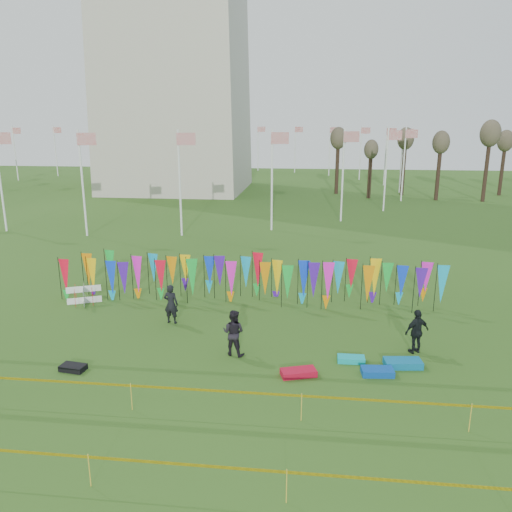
# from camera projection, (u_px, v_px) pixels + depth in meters

# --- Properties ---
(ground) EXTENTS (160.00, 160.00, 0.00)m
(ground) POSITION_uv_depth(u_px,v_px,m) (216.00, 367.00, 17.84)
(ground) COLOR #294D15
(ground) RESTS_ON ground
(flagpole_ring) EXTENTS (57.40, 56.16, 8.00)m
(flagpole_ring) POSITION_uv_depth(u_px,v_px,m) (179.00, 158.00, 64.39)
(flagpole_ring) COLOR white
(flagpole_ring) RESTS_ON ground
(banner_row) EXTENTS (18.64, 0.64, 2.16)m
(banner_row) POSITION_uv_depth(u_px,v_px,m) (248.00, 276.00, 24.11)
(banner_row) COLOR black
(banner_row) RESTS_ON ground
(caution_tape_near) EXTENTS (26.00, 0.02, 0.90)m
(caution_tape_near) POSITION_uv_depth(u_px,v_px,m) (189.00, 390.00, 14.80)
(caution_tape_near) COLOR #DFC404
(caution_tape_near) RESTS_ON ground
(caution_tape_far) EXTENTS (26.00, 0.02, 0.90)m
(caution_tape_far) POSITION_uv_depth(u_px,v_px,m) (155.00, 464.00, 11.63)
(caution_tape_far) COLOR #DFC404
(caution_tape_far) RESTS_ON ground
(box_kite) EXTENTS (0.81, 0.81, 0.90)m
(box_kite) POSITION_uv_depth(u_px,v_px,m) (84.00, 295.00, 24.01)
(box_kite) COLOR red
(box_kite) RESTS_ON ground
(person_left) EXTENTS (0.69, 0.54, 1.75)m
(person_left) POSITION_uv_depth(u_px,v_px,m) (171.00, 304.00, 21.59)
(person_left) COLOR black
(person_left) RESTS_ON ground
(person_mid) EXTENTS (0.97, 0.73, 1.77)m
(person_mid) POSITION_uv_depth(u_px,v_px,m) (233.00, 333.00, 18.62)
(person_mid) COLOR black
(person_mid) RESTS_ON ground
(person_right) EXTENTS (1.16, 0.97, 1.73)m
(person_right) POSITION_uv_depth(u_px,v_px,m) (417.00, 331.00, 18.77)
(person_right) COLOR black
(person_right) RESTS_ON ground
(kite_bag_turquoise) EXTENTS (0.99, 0.50, 0.20)m
(kite_bag_turquoise) POSITION_uv_depth(u_px,v_px,m) (351.00, 359.00, 18.24)
(kite_bag_turquoise) COLOR #0CB5BD
(kite_bag_turquoise) RESTS_ON ground
(kite_bag_blue) EXTENTS (1.14, 0.66, 0.23)m
(kite_bag_blue) POSITION_uv_depth(u_px,v_px,m) (377.00, 372.00, 17.29)
(kite_bag_blue) COLOR #0A48AF
(kite_bag_blue) RESTS_ON ground
(kite_bag_red) EXTENTS (1.32, 0.90, 0.22)m
(kite_bag_red) POSITION_uv_depth(u_px,v_px,m) (298.00, 373.00, 17.24)
(kite_bag_red) COLOR red
(kite_bag_red) RESTS_ON ground
(kite_bag_black) EXTENTS (0.94, 0.62, 0.20)m
(kite_bag_black) POSITION_uv_depth(u_px,v_px,m) (73.00, 368.00, 17.60)
(kite_bag_black) COLOR black
(kite_bag_black) RESTS_ON ground
(kite_bag_teal) EXTENTS (1.38, 0.77, 0.25)m
(kite_bag_teal) POSITION_uv_depth(u_px,v_px,m) (403.00, 363.00, 17.88)
(kite_bag_teal) COLOR #0B6DA2
(kite_bag_teal) RESTS_ON ground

